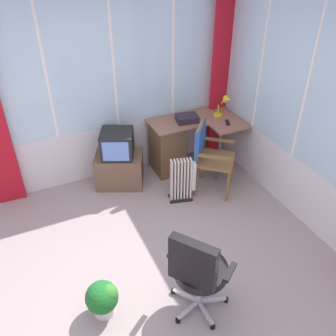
# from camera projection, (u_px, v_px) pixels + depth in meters

# --- Properties ---
(ground) EXTENTS (5.19, 5.10, 0.06)m
(ground) POSITION_uv_depth(u_px,v_px,m) (148.00, 280.00, 3.90)
(ground) COLOR gray
(north_window_panel) EXTENTS (4.19, 0.07, 2.69)m
(north_window_panel) POSITION_uv_depth(u_px,v_px,m) (83.00, 89.00, 4.68)
(north_window_panel) COLOR silver
(north_window_panel) RESTS_ON ground
(east_window_panel) EXTENTS (0.07, 4.10, 2.69)m
(east_window_panel) POSITION_uv_depth(u_px,v_px,m) (331.00, 126.00, 3.85)
(east_window_panel) COLOR silver
(east_window_panel) RESTS_ON ground
(curtain_corner) EXTENTS (0.35, 0.12, 2.59)m
(curtain_corner) POSITION_uv_depth(u_px,v_px,m) (222.00, 73.00, 5.30)
(curtain_corner) COLOR red
(curtain_corner) RESTS_ON ground
(desk) EXTENTS (1.27, 0.83, 0.77)m
(desk) POSITION_uv_depth(u_px,v_px,m) (171.00, 145.00, 5.34)
(desk) COLOR #91604A
(desk) RESTS_ON ground
(desk_lamp) EXTENTS (0.23, 0.20, 0.32)m
(desk_lamp) POSITION_uv_depth(u_px,v_px,m) (225.00, 103.00, 5.22)
(desk_lamp) COLOR yellow
(desk_lamp) RESTS_ON desk
(tv_remote) EXTENTS (0.10, 0.15, 0.02)m
(tv_remote) POSITION_uv_depth(u_px,v_px,m) (227.00, 122.00, 5.14)
(tv_remote) COLOR black
(tv_remote) RESTS_ON desk
(paper_tray) EXTENTS (0.33, 0.28, 0.09)m
(paper_tray) POSITION_uv_depth(u_px,v_px,m) (187.00, 118.00, 5.17)
(paper_tray) COLOR #29202D
(paper_tray) RESTS_ON desk
(wooden_armchair) EXTENTS (0.68, 0.68, 0.99)m
(wooden_armchair) POSITION_uv_depth(u_px,v_px,m) (206.00, 149.00, 4.84)
(wooden_armchair) COLOR brown
(wooden_armchair) RESTS_ON ground
(office_chair) EXTENTS (0.60, 0.61, 1.02)m
(office_chair) POSITION_uv_depth(u_px,v_px,m) (198.00, 269.00, 3.23)
(office_chair) COLOR #B7B7BF
(office_chair) RESTS_ON ground
(tv_on_stand) EXTENTS (0.76, 0.66, 0.84)m
(tv_on_stand) POSITION_uv_depth(u_px,v_px,m) (119.00, 162.00, 5.07)
(tv_on_stand) COLOR brown
(tv_on_stand) RESTS_ON ground
(space_heater) EXTENTS (0.37, 0.24, 0.63)m
(space_heater) POSITION_uv_depth(u_px,v_px,m) (183.00, 180.00, 4.81)
(space_heater) COLOR silver
(space_heater) RESTS_ON ground
(potted_plant) EXTENTS (0.31, 0.31, 0.39)m
(potted_plant) POSITION_uv_depth(u_px,v_px,m) (103.00, 298.00, 3.43)
(potted_plant) COLOR beige
(potted_plant) RESTS_ON ground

